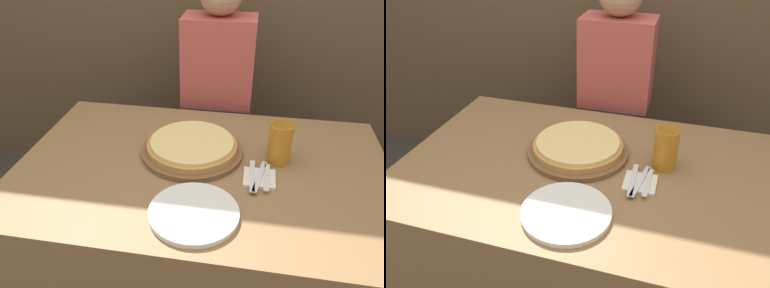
{
  "view_description": "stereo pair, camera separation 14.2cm",
  "coord_description": "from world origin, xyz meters",
  "views": [
    {
      "loc": [
        0.16,
        -1.11,
        1.53
      ],
      "look_at": [
        -0.05,
        0.08,
        0.79
      ],
      "focal_mm": 35.0,
      "sensor_mm": 36.0,
      "label": 1
    },
    {
      "loc": [
        0.3,
        -1.08,
        1.53
      ],
      "look_at": [
        -0.05,
        0.08,
        0.79
      ],
      "focal_mm": 35.0,
      "sensor_mm": 36.0,
      "label": 2
    }
  ],
  "objects": [
    {
      "name": "beer_glass",
      "position": [
        0.27,
        0.08,
        0.83
      ],
      "size": [
        0.09,
        0.09,
        0.15
      ],
      "color": "#B7701E",
      "rests_on": "dining_table"
    },
    {
      "name": "fork",
      "position": [
        0.18,
        -0.05,
        0.76
      ],
      "size": [
        0.02,
        0.18,
        0.0
      ],
      "color": "silver",
      "rests_on": "napkin_stack"
    },
    {
      "name": "dining_table",
      "position": [
        0.0,
        0.0,
        0.37
      ],
      "size": [
        1.36,
        0.88,
        0.75
      ],
      "color": "olive",
      "rests_on": "ground_plane"
    },
    {
      "name": "dinner_plate",
      "position": [
        0.01,
        -0.26,
        0.75
      ],
      "size": [
        0.28,
        0.28,
        0.02
      ],
      "color": "silver",
      "rests_on": "dining_table"
    },
    {
      "name": "spoon",
      "position": [
        0.23,
        -0.05,
        0.76
      ],
      "size": [
        0.02,
        0.16,
        0.0
      ],
      "color": "silver",
      "rests_on": "napkin_stack"
    },
    {
      "name": "dinner_knife",
      "position": [
        0.21,
        -0.05,
        0.76
      ],
      "size": [
        0.05,
        0.18,
        0.0
      ],
      "color": "silver",
      "rests_on": "napkin_stack"
    },
    {
      "name": "pizza_on_board",
      "position": [
        -0.05,
        0.08,
        0.77
      ],
      "size": [
        0.39,
        0.39,
        0.06
      ],
      "color": "brown",
      "rests_on": "dining_table"
    },
    {
      "name": "diner_person",
      "position": [
        -0.01,
        0.6,
        0.66
      ],
      "size": [
        0.34,
        0.2,
        1.34
      ],
      "color": "#33333D",
      "rests_on": "ground_plane"
    },
    {
      "name": "napkin_stack",
      "position": [
        0.21,
        -0.05,
        0.75
      ],
      "size": [
        0.11,
        0.11,
        0.01
      ],
      "color": "beige",
      "rests_on": "dining_table"
    }
  ]
}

